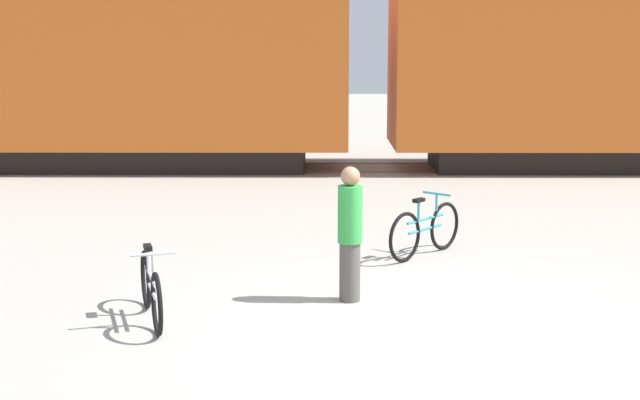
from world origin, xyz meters
TOP-DOWN VIEW (x-y plane):
  - ground_plane at (0.00, 0.00)m, footprint 80.00×80.00m
  - freight_train at (0.00, 11.79)m, footprint 25.80×3.05m
  - rail_near at (0.00, 11.07)m, footprint 37.80×0.07m
  - rail_far at (0.00, 12.51)m, footprint 37.80×0.07m
  - bicycle_teal at (0.37, 3.23)m, footprint 1.13×1.29m
  - bicycle_silver at (-2.89, 0.29)m, footprint 0.58×1.59m
  - person_in_green at (-0.74, 1.05)m, footprint 0.28×0.28m

SIDE VIEW (x-z plane):
  - ground_plane at x=0.00m, z-range 0.00..0.00m
  - rail_near at x=0.00m, z-range 0.00..0.01m
  - rail_far at x=0.00m, z-range 0.00..0.01m
  - bicycle_silver at x=-2.89m, z-range -0.06..0.76m
  - bicycle_teal at x=0.37m, z-range -0.06..0.80m
  - person_in_green at x=-0.74m, z-range 0.02..1.59m
  - freight_train at x=0.00m, z-range 0.13..5.61m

